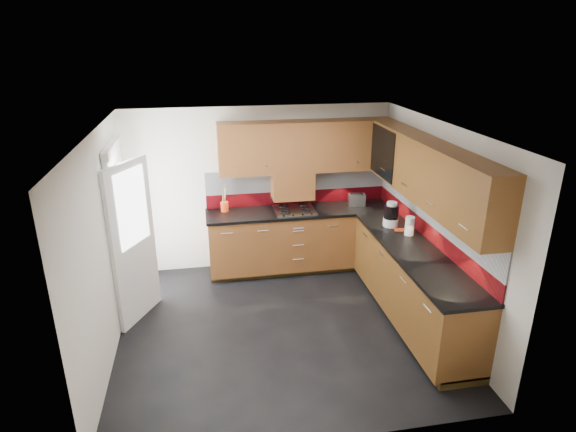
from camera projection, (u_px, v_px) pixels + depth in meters
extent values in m
cube|color=black|center=(281.00, 327.00, 5.84)|extent=(4.00, 3.80, 0.02)
cube|color=white|center=(280.00, 125.00, 4.97)|extent=(4.00, 3.80, 0.10)
cube|color=silver|center=(260.00, 188.00, 7.10)|extent=(4.00, 0.08, 2.64)
cube|color=silver|center=(320.00, 327.00, 3.72)|extent=(4.00, 0.08, 2.64)
cube|color=silver|center=(100.00, 249.00, 5.08)|extent=(0.08, 3.80, 2.64)
cube|color=silver|center=(441.00, 224.00, 5.74)|extent=(0.08, 3.80, 2.64)
cube|color=brown|center=(301.00, 239.00, 7.14)|extent=(2.70, 0.60, 0.95)
cube|color=brown|center=(412.00, 284.00, 5.84)|extent=(0.60, 2.60, 0.95)
cube|color=#3D2C11|center=(300.00, 264.00, 7.32)|extent=(2.70, 0.54, 0.10)
cube|color=#3D2C11|center=(411.00, 314.00, 6.00)|extent=(0.54, 2.60, 0.10)
cube|color=black|center=(300.00, 211.00, 6.97)|extent=(2.72, 0.62, 0.04)
cube|color=black|center=(415.00, 252.00, 5.67)|extent=(0.62, 2.60, 0.04)
cube|color=maroon|center=(297.00, 197.00, 7.20)|extent=(2.70, 0.02, 0.20)
cube|color=silver|center=(297.00, 180.00, 7.11)|extent=(2.70, 0.02, 0.34)
cube|color=maroon|center=(428.00, 231.00, 5.97)|extent=(0.02, 3.20, 0.20)
cube|color=silver|center=(430.00, 210.00, 5.87)|extent=(0.02, 3.20, 0.34)
cube|color=brown|center=(307.00, 146.00, 6.80)|extent=(2.50, 0.33, 0.72)
cube|color=brown|center=(429.00, 173.00, 5.51)|extent=(0.33, 2.87, 0.72)
cube|color=silver|center=(299.00, 164.00, 6.68)|extent=(1.80, 0.01, 0.16)
cube|color=silver|center=(414.00, 192.00, 5.52)|extent=(0.01, 2.00, 0.16)
cube|color=brown|center=(293.00, 185.00, 6.96)|extent=(0.60, 0.33, 0.40)
cube|color=black|center=(382.00, 153.00, 6.43)|extent=(0.01, 0.80, 0.66)
cube|color=#FFD18C|center=(404.00, 152.00, 6.48)|extent=(0.01, 0.76, 0.64)
cube|color=black|center=(395.00, 151.00, 6.45)|extent=(0.29, 0.76, 0.01)
cylinder|color=black|center=(403.00, 147.00, 6.19)|extent=(0.07, 0.07, 0.16)
cylinder|color=black|center=(398.00, 145.00, 6.32)|extent=(0.07, 0.07, 0.16)
cylinder|color=white|center=(394.00, 143.00, 6.46)|extent=(0.07, 0.07, 0.16)
cylinder|color=black|center=(390.00, 140.00, 6.60)|extent=(0.07, 0.07, 0.16)
cube|color=white|center=(122.00, 232.00, 5.99)|extent=(0.06, 0.95, 2.04)
cube|color=white|center=(134.00, 243.00, 5.70)|extent=(0.42, 0.73, 1.98)
cube|color=white|center=(132.00, 208.00, 5.55)|extent=(0.28, 0.50, 0.90)
cube|color=silver|center=(295.00, 210.00, 6.94)|extent=(0.58, 0.50, 0.02)
torus|color=black|center=(286.00, 212.00, 6.79)|extent=(0.13, 0.13, 0.02)
torus|color=black|center=(306.00, 210.00, 6.84)|extent=(0.13, 0.13, 0.02)
torus|color=black|center=(283.00, 206.00, 7.01)|extent=(0.13, 0.13, 0.02)
torus|color=black|center=(303.00, 205.00, 7.06)|extent=(0.13, 0.13, 0.02)
cube|color=black|center=(298.00, 215.00, 6.71)|extent=(0.44, 0.04, 0.02)
cylinder|color=red|center=(225.00, 206.00, 6.90)|extent=(0.11, 0.11, 0.14)
cylinder|color=brown|center=(224.00, 195.00, 6.85)|extent=(0.06, 0.02, 0.28)
cylinder|color=brown|center=(225.00, 195.00, 6.85)|extent=(0.05, 0.03, 0.26)
cylinder|color=brown|center=(224.00, 194.00, 6.85)|extent=(0.06, 0.03, 0.30)
cylinder|color=brown|center=(225.00, 196.00, 6.85)|extent=(0.03, 0.04, 0.24)
cylinder|color=brown|center=(223.00, 195.00, 6.84)|extent=(0.04, 0.04, 0.27)
cube|color=silver|center=(357.00, 200.00, 7.13)|extent=(0.27, 0.19, 0.17)
cube|color=black|center=(357.00, 194.00, 7.09)|extent=(0.19, 0.05, 0.01)
cube|color=black|center=(356.00, 193.00, 7.13)|extent=(0.19, 0.05, 0.01)
cylinder|color=white|center=(390.00, 222.00, 6.37)|extent=(0.20, 0.20, 0.11)
cylinder|color=black|center=(391.00, 212.00, 6.32)|extent=(0.19, 0.19, 0.18)
cylinder|color=white|center=(392.00, 204.00, 6.28)|extent=(0.13, 0.13, 0.04)
cylinder|color=white|center=(410.00, 226.00, 6.06)|extent=(0.15, 0.15, 0.24)
cube|color=red|center=(400.00, 230.00, 6.23)|extent=(0.15, 0.14, 0.01)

